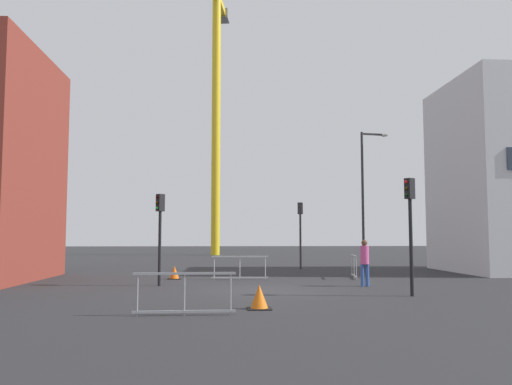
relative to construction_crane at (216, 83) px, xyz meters
name	(u,v)px	position (x,y,z in m)	size (l,w,h in m)	color
ground	(262,290)	(2.33, -34.64, -17.99)	(160.00, 160.00, 0.00)	#28282B
construction_crane	(216,83)	(0.00, 0.00, 0.00)	(3.24, 16.70, 28.09)	yellow
streetlamp_tall	(366,190)	(8.85, -25.17, -13.43)	(1.65, 0.43, 7.84)	#2D2D30
traffic_light_island	(410,216)	(7.16, -36.79, -15.34)	(0.39, 0.35, 3.94)	black
traffic_light_verge	(300,224)	(5.48, -22.88, -15.32)	(0.34, 0.39, 3.98)	#2D2D30
traffic_light_median	(160,224)	(-1.66, -32.66, -15.50)	(0.37, 0.37, 3.68)	black
pedestrian_walking	(365,259)	(6.51, -33.35, -16.91)	(0.34, 0.34, 1.84)	#33519E
safety_barrier_front	(240,267)	(1.65, -29.94, -17.42)	(2.59, 0.16, 1.08)	#B2B5BA
safety_barrier_right_run	(184,293)	(-0.07, -40.56, -17.42)	(2.59, 0.13, 1.08)	gray
safety_barrier_left_run	(354,266)	(7.07, -29.37, -17.43)	(0.31, 1.97, 1.08)	#9EA0A5
traffic_cone_by_barrier	(259,298)	(1.90, -39.51, -17.68)	(0.65, 0.65, 0.66)	black
traffic_cone_on_verge	(174,273)	(-1.36, -29.38, -17.71)	(0.60, 0.60, 0.61)	black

